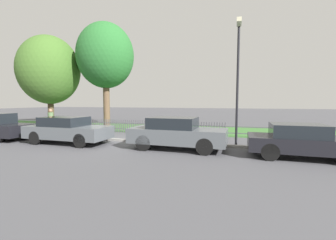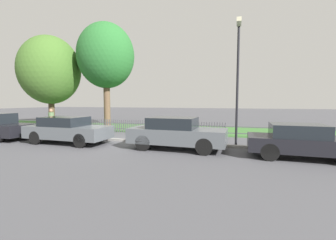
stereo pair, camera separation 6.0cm
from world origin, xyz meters
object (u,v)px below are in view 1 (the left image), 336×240
(parked_car_black_saloon, at_px, (67,130))
(tree_nearest_kerb, at_px, (49,70))
(pedestrian_near_fence, at_px, (51,120))
(tree_behind_motorcycle, at_px, (105,56))
(parked_car_navy_estate, at_px, (177,133))
(covered_motorcycle, at_px, (160,128))
(parked_car_red_compact, at_px, (302,141))
(street_lamp, at_px, (238,69))

(parked_car_black_saloon, height_order, tree_nearest_kerb, tree_nearest_kerb)
(tree_nearest_kerb, xyz_separation_m, pedestrian_near_fence, (3.42, -3.54, -3.69))
(tree_behind_motorcycle, bearing_deg, tree_nearest_kerb, -166.69)
(parked_car_black_saloon, distance_m, tree_nearest_kerb, 9.48)
(parked_car_navy_estate, relative_size, covered_motorcycle, 2.26)
(parked_car_black_saloon, distance_m, tree_behind_motorcycle, 8.61)
(parked_car_red_compact, distance_m, covered_motorcycle, 6.76)
(parked_car_black_saloon, distance_m, parked_car_navy_estate, 5.58)
(pedestrian_near_fence, bearing_deg, covered_motorcycle, 12.99)
(parked_car_black_saloon, distance_m, street_lamp, 8.73)
(parked_car_navy_estate, height_order, tree_nearest_kerb, tree_nearest_kerb)
(parked_car_navy_estate, height_order, covered_motorcycle, parked_car_navy_estate)
(pedestrian_near_fence, bearing_deg, parked_car_black_saloon, -23.96)
(parked_car_black_saloon, xyz_separation_m, tree_behind_motorcycle, (-1.96, 6.74, 4.99))
(tree_behind_motorcycle, xyz_separation_m, pedestrian_near_fence, (-1.12, -4.62, -4.76))
(pedestrian_near_fence, bearing_deg, tree_nearest_kerb, 144.53)
(parked_car_black_saloon, relative_size, pedestrian_near_fence, 2.61)
(parked_car_red_compact, distance_m, tree_nearest_kerb, 18.24)
(parked_car_black_saloon, bearing_deg, parked_car_navy_estate, 3.05)
(parked_car_navy_estate, distance_m, street_lamp, 4.03)
(parked_car_navy_estate, bearing_deg, covered_motorcycle, 126.16)
(tree_nearest_kerb, bearing_deg, pedestrian_near_fence, -45.99)
(parked_car_red_compact, bearing_deg, street_lamp, 146.84)
(covered_motorcycle, relative_size, tree_nearest_kerb, 0.25)
(street_lamp, bearing_deg, parked_car_navy_estate, -151.09)
(pedestrian_near_fence, xyz_separation_m, street_lamp, (11.17, -0.51, 2.64))
(covered_motorcycle, height_order, pedestrian_near_fence, pedestrian_near_fence)
(parked_car_navy_estate, xyz_separation_m, tree_behind_motorcycle, (-7.54, 6.51, 4.95))
(parked_car_black_saloon, xyz_separation_m, parked_car_navy_estate, (5.57, 0.22, 0.04))
(pedestrian_near_fence, bearing_deg, parked_car_red_compact, 1.76)
(tree_behind_motorcycle, bearing_deg, parked_car_black_saloon, -73.75)
(parked_car_red_compact, bearing_deg, covered_motorcycle, 160.46)
(covered_motorcycle, distance_m, tree_nearest_kerb, 11.75)
(covered_motorcycle, relative_size, street_lamp, 0.33)
(parked_car_navy_estate, distance_m, covered_motorcycle, 2.68)
(tree_nearest_kerb, distance_m, street_lamp, 15.18)
(parked_car_navy_estate, height_order, parked_car_red_compact, parked_car_navy_estate)
(parked_car_red_compact, relative_size, street_lamp, 0.68)
(parked_car_navy_estate, bearing_deg, tree_behind_motorcycle, 140.71)
(parked_car_navy_estate, bearing_deg, street_lamp, 30.44)
(tree_behind_motorcycle, bearing_deg, pedestrian_near_fence, -103.63)
(parked_car_navy_estate, bearing_deg, parked_car_red_compact, -0.62)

